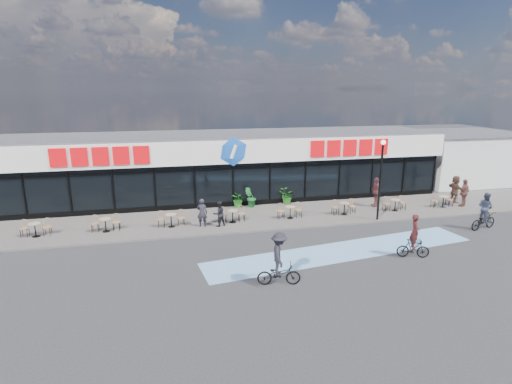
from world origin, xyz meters
TOP-DOWN VIEW (x-y plane):
  - ground at (0.00, 0.00)m, footprint 120.00×120.00m
  - sidewalk at (0.00, 4.50)m, footprint 44.00×5.00m
  - bike_lane at (4.00, -1.50)m, footprint 14.17×4.13m
  - building at (-0.00, 9.93)m, footprint 30.60×6.57m
  - neighbour_building at (20.50, 11.00)m, footprint 9.20×7.20m
  - lamp_post at (7.91, 2.30)m, footprint 0.28×0.28m
  - bistro_set_0 at (-11.14, 3.78)m, footprint 1.54×0.62m
  - bistro_set_1 at (-7.63, 3.78)m, footprint 1.54×0.62m
  - bistro_set_2 at (-4.12, 3.78)m, footprint 1.54×0.62m
  - bistro_set_3 at (-0.61, 3.78)m, footprint 1.54×0.62m
  - bistro_set_4 at (2.90, 3.78)m, footprint 1.54×0.62m
  - bistro_set_5 at (6.41, 3.78)m, footprint 1.54×0.62m
  - bistro_set_6 at (9.92, 3.78)m, footprint 1.54×0.62m
  - bistro_set_7 at (13.43, 3.78)m, footprint 1.54×0.62m
  - potted_plant_left at (0.30, 6.70)m, footprint 1.23×1.23m
  - potted_plant_mid at (1.05, 6.50)m, footprint 0.82×0.71m
  - potted_plant_right at (3.57, 6.68)m, footprint 1.11×1.00m
  - patron_left at (-2.39, 3.37)m, footprint 0.67×0.53m
  - patron_right at (-1.46, 3.23)m, footprint 0.85×0.75m
  - pedestrian_a at (9.18, 4.90)m, footprint 0.59×1.19m
  - pedestrian_b at (15.01, 4.62)m, footprint 0.62×1.74m
  - pedestrian_c at (14.87, 3.58)m, footprint 1.17×0.84m
  - cyclist_a at (6.84, -2.89)m, footprint 1.54×0.90m
  - cyclist_b at (12.97, -0.31)m, footprint 1.99×1.08m
  - cyclist_c at (-0.02, -4.10)m, footprint 1.84×1.25m

SIDE VIEW (x-z plane):
  - ground at x=0.00m, z-range 0.00..0.00m
  - bike_lane at x=4.00m, z-range 0.00..0.01m
  - sidewalk at x=0.00m, z-range 0.00..0.10m
  - bistro_set_0 at x=-11.14m, z-range 0.11..1.01m
  - bistro_set_1 at x=-7.63m, z-range 0.11..1.01m
  - bistro_set_2 at x=-4.12m, z-range 0.11..1.01m
  - bistro_set_3 at x=-0.61m, z-range 0.11..1.01m
  - bistro_set_4 at x=2.90m, z-range 0.11..1.01m
  - bistro_set_5 at x=6.41m, z-range 0.11..1.01m
  - bistro_set_6 at x=9.92m, z-range 0.11..1.01m
  - bistro_set_7 at x=13.43m, z-range 0.11..1.01m
  - potted_plant_left at x=0.30m, z-range 0.10..1.13m
  - potted_plant_right at x=3.57m, z-range 0.10..1.18m
  - potted_plant_mid at x=1.05m, z-range 0.10..1.42m
  - cyclist_a at x=6.84m, z-range -0.26..1.85m
  - patron_right at x=-1.46m, z-range 0.10..1.56m
  - cyclist_b at x=12.97m, z-range -0.24..1.90m
  - patron_left at x=-2.39m, z-range 0.10..1.73m
  - cyclist_c at x=-0.02m, z-range -0.15..2.08m
  - pedestrian_c at x=14.87m, z-range 0.10..1.94m
  - pedestrian_b at x=15.01m, z-range 0.10..1.95m
  - pedestrian_a at x=9.18m, z-range 0.10..2.05m
  - neighbour_building at x=20.50m, z-range 0.01..4.12m
  - building at x=0.00m, z-range -0.04..4.71m
  - lamp_post at x=7.91m, z-range 0.58..5.34m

